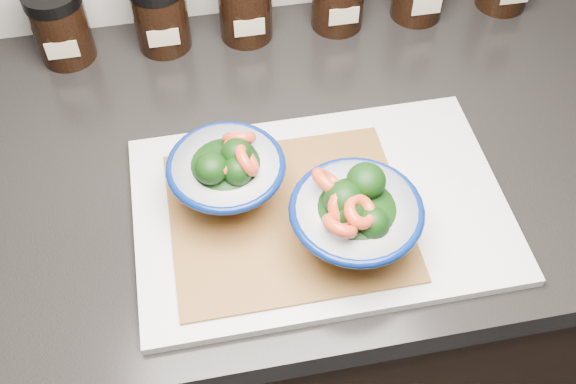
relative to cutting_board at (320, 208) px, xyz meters
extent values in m
cube|color=black|center=(0.01, 0.11, -0.48)|extent=(3.43, 0.58, 0.86)
cube|color=black|center=(0.01, 0.11, -0.03)|extent=(3.50, 0.60, 0.04)
cube|color=silver|center=(0.00, 0.00, 0.00)|extent=(0.45, 0.30, 0.01)
cube|color=#9D682F|center=(-0.04, -0.01, 0.01)|extent=(0.28, 0.24, 0.00)
cylinder|color=white|center=(-0.11, 0.03, 0.02)|extent=(0.05, 0.05, 0.01)
ellipsoid|color=white|center=(-0.11, 0.03, 0.03)|extent=(0.08, 0.08, 0.03)
torus|color=#051752|center=(-0.11, 0.03, 0.07)|extent=(0.14, 0.14, 0.01)
torus|color=#051752|center=(-0.11, 0.03, 0.05)|extent=(0.12, 0.12, 0.00)
ellipsoid|color=black|center=(-0.11, 0.03, 0.06)|extent=(0.10, 0.10, 0.05)
ellipsoid|color=black|center=(-0.10, 0.01, 0.08)|extent=(0.03, 0.03, 0.04)
cylinder|color=#477233|center=(-0.10, 0.01, 0.07)|extent=(0.01, 0.01, 0.02)
ellipsoid|color=black|center=(-0.12, 0.01, 0.09)|extent=(0.04, 0.04, 0.03)
cylinder|color=#477233|center=(-0.12, 0.01, 0.07)|extent=(0.01, 0.02, 0.03)
ellipsoid|color=black|center=(-0.09, 0.03, 0.09)|extent=(0.04, 0.04, 0.03)
cylinder|color=#477233|center=(-0.09, 0.03, 0.07)|extent=(0.01, 0.01, 0.03)
torus|color=#CB5426|center=(-0.08, 0.01, 0.09)|extent=(0.04, 0.05, 0.05)
torus|color=#CB5426|center=(-0.12, 0.02, 0.09)|extent=(0.06, 0.06, 0.03)
torus|color=#CB5426|center=(-0.09, 0.04, 0.08)|extent=(0.05, 0.06, 0.04)
torus|color=#CB5426|center=(-0.09, 0.05, 0.09)|extent=(0.06, 0.05, 0.05)
cylinder|color=#CCBC8E|center=(-0.09, 0.03, 0.08)|extent=(0.02, 0.02, 0.01)
cylinder|color=#CCBC8E|center=(-0.09, 0.02, 0.08)|extent=(0.02, 0.02, 0.01)
cylinder|color=white|center=(0.02, -0.06, 0.02)|extent=(0.05, 0.05, 0.01)
ellipsoid|color=white|center=(0.02, -0.06, 0.03)|extent=(0.08, 0.08, 0.04)
torus|color=#051752|center=(0.02, -0.06, 0.07)|extent=(0.15, 0.15, 0.01)
torus|color=#051752|center=(0.02, -0.06, 0.06)|extent=(0.12, 0.12, 0.00)
ellipsoid|color=black|center=(0.02, -0.06, 0.06)|extent=(0.11, 0.11, 0.05)
ellipsoid|color=black|center=(0.01, -0.07, 0.08)|extent=(0.04, 0.04, 0.04)
cylinder|color=#477233|center=(0.01, -0.07, 0.07)|extent=(0.01, 0.01, 0.02)
ellipsoid|color=black|center=(0.03, -0.09, 0.08)|extent=(0.04, 0.04, 0.04)
cylinder|color=#477233|center=(0.03, -0.09, 0.07)|extent=(0.02, 0.01, 0.02)
ellipsoid|color=black|center=(0.01, -0.07, 0.07)|extent=(0.04, 0.04, 0.03)
cylinder|color=#477233|center=(0.01, -0.07, 0.06)|extent=(0.01, 0.01, 0.03)
ellipsoid|color=black|center=(0.04, -0.04, 0.09)|extent=(0.04, 0.04, 0.04)
cylinder|color=#477233|center=(0.04, -0.04, 0.08)|extent=(0.02, 0.02, 0.03)
ellipsoid|color=black|center=(0.01, -0.06, 0.09)|extent=(0.04, 0.04, 0.05)
cylinder|color=#477233|center=(0.01, -0.06, 0.07)|extent=(0.01, 0.01, 0.03)
torus|color=#CB5426|center=(0.01, -0.07, 0.09)|extent=(0.06, 0.05, 0.05)
torus|color=#CB5426|center=(0.00, -0.09, 0.09)|extent=(0.06, 0.05, 0.05)
torus|color=#CB5426|center=(0.00, -0.03, 0.09)|extent=(0.06, 0.06, 0.05)
torus|color=#CB5426|center=(0.02, -0.08, 0.10)|extent=(0.06, 0.06, 0.04)
torus|color=#CB5426|center=(0.01, -0.06, 0.09)|extent=(0.05, 0.06, 0.06)
cylinder|color=#CCBC8E|center=(0.01, -0.07, 0.09)|extent=(0.02, 0.02, 0.02)
cylinder|color=#CCBC8E|center=(0.01, -0.07, 0.09)|extent=(0.02, 0.02, 0.01)
cylinder|color=black|center=(-0.30, 0.35, 0.04)|extent=(0.08, 0.08, 0.09)
cube|color=#C6B793|center=(-0.30, 0.31, 0.04)|extent=(0.05, 0.00, 0.03)
cylinder|color=black|center=(-0.16, 0.35, 0.04)|extent=(0.08, 0.08, 0.09)
cube|color=#C6B793|center=(-0.16, 0.31, 0.04)|extent=(0.04, 0.00, 0.03)
cylinder|color=black|center=(-0.04, 0.35, 0.04)|extent=(0.08, 0.08, 0.09)
cube|color=#C6B793|center=(-0.04, 0.31, 0.04)|extent=(0.04, 0.00, 0.03)
cube|color=#C6B793|center=(0.10, 0.31, 0.04)|extent=(0.04, 0.00, 0.03)
cube|color=#C6B793|center=(0.23, 0.31, 0.04)|extent=(0.04, 0.00, 0.03)
camera|label=1|loc=(-0.13, -0.47, 0.66)|focal=42.00mm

